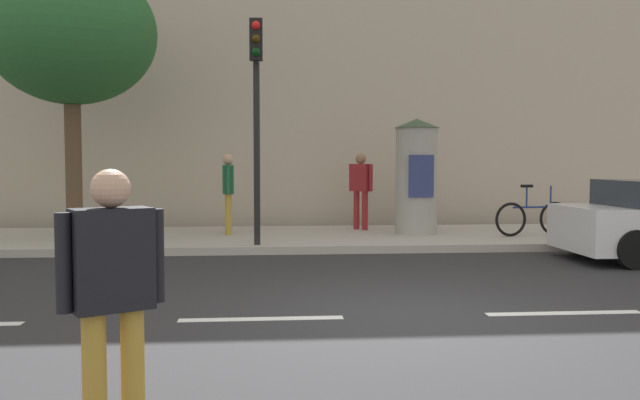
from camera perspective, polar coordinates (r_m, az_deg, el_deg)
ground_plane at (r=7.56m, az=8.22°, el=-9.87°), size 80.00×80.00×0.00m
sidewalk_curb at (r=14.36m, az=1.98°, el=-3.28°), size 36.00×4.00×0.15m
lane_markings at (r=7.56m, az=8.22°, el=-9.84°), size 25.80×0.16×0.01m
building_backdrop at (r=19.64m, az=0.27°, el=14.86°), size 36.00×5.00×11.31m
traffic_light at (r=12.48m, az=-5.50°, el=9.06°), size 0.24×0.45×4.19m
poster_column at (r=14.54m, az=8.30°, el=2.09°), size 0.99×0.99×2.50m
street_tree at (r=14.54m, az=-20.68°, el=13.27°), size 3.39×3.39×5.60m
pedestrian_near_pole at (r=4.11m, az=-17.46°, el=-7.08°), size 0.57×0.43×1.68m
pedestrian_with_bag at (r=14.45m, az=-7.92°, el=1.10°), size 0.27×0.59×1.74m
pedestrian_in_dark_shirt at (r=15.33m, az=3.53°, el=1.36°), size 0.51×0.53×1.76m
bicycle_leaning at (r=14.76m, az=17.87°, el=-1.45°), size 1.75×0.36×1.09m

